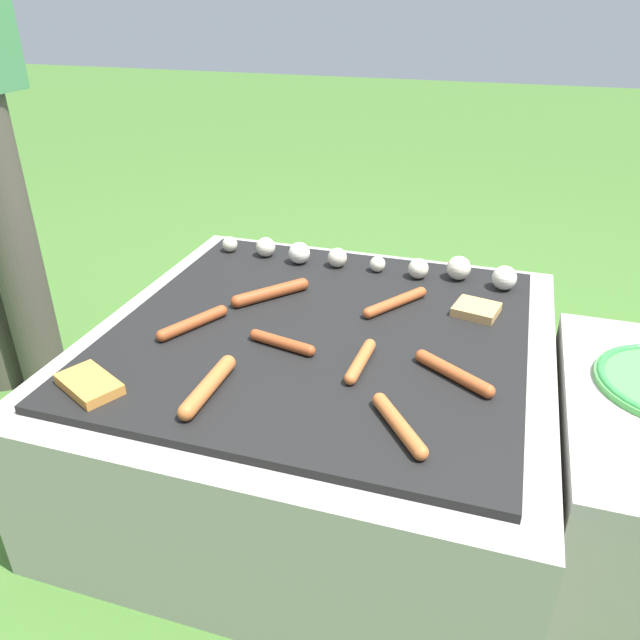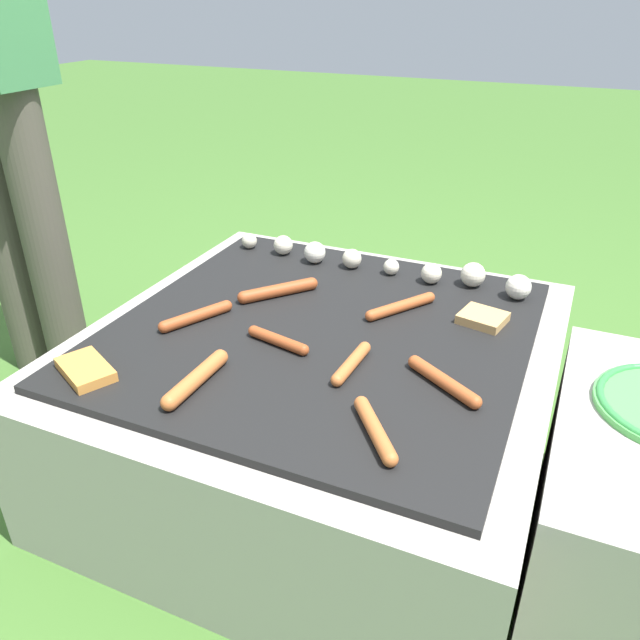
% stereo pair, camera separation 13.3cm
% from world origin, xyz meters
% --- Properties ---
extents(ground_plane, '(14.00, 14.00, 0.00)m').
position_xyz_m(ground_plane, '(0.00, 0.00, 0.00)').
color(ground_plane, '#3D6628').
extents(grill, '(0.98, 0.98, 0.38)m').
position_xyz_m(grill, '(0.00, 0.00, 0.19)').
color(grill, '#9E998E').
rests_on(grill, ground_plane).
extents(sausage_back_left, '(0.15, 0.05, 0.02)m').
position_xyz_m(sausage_back_left, '(-0.05, -0.10, 0.39)').
color(sausage_back_left, '#93421E').
rests_on(sausage_back_left, grill).
extents(sausage_front_right, '(0.12, 0.17, 0.02)m').
position_xyz_m(sausage_front_right, '(0.14, 0.15, 0.39)').
color(sausage_front_right, '#A34C23').
rests_on(sausage_front_right, grill).
extents(sausage_front_center, '(0.16, 0.11, 0.03)m').
position_xyz_m(sausage_front_center, '(0.30, -0.11, 0.40)').
color(sausage_front_center, '#A34C23').
rests_on(sausage_front_center, grill).
extents(sausage_front_left, '(0.14, 0.16, 0.03)m').
position_xyz_m(sausage_front_left, '(-0.15, 0.10, 0.40)').
color(sausage_front_left, '#93421E').
rests_on(sausage_front_left, grill).
extents(sausage_back_right, '(0.03, 0.19, 0.03)m').
position_xyz_m(sausage_back_right, '(-0.12, -0.29, 0.40)').
color(sausage_back_right, '#B7602D').
rests_on(sausage_back_right, grill).
extents(sausage_mid_left, '(0.03, 0.15, 0.02)m').
position_xyz_m(sausage_mid_left, '(0.12, -0.12, 0.39)').
color(sausage_mid_left, '#B7602D').
rests_on(sausage_mid_left, grill).
extents(sausage_mid_right, '(0.10, 0.16, 0.03)m').
position_xyz_m(sausage_mid_right, '(-0.26, -0.08, 0.40)').
color(sausage_mid_right, '#93421E').
rests_on(sausage_mid_right, grill).
extents(sausage_back_center, '(0.12, 0.14, 0.03)m').
position_xyz_m(sausage_back_center, '(0.23, -0.30, 0.40)').
color(sausage_back_center, '#B7602D').
rests_on(sausage_back_center, grill).
extents(bread_slice_right, '(0.15, 0.12, 0.02)m').
position_xyz_m(bread_slice_right, '(-0.33, -0.34, 0.39)').
color(bread_slice_right, '#D18438').
rests_on(bread_slice_right, grill).
extents(bread_slice_center, '(0.11, 0.10, 0.02)m').
position_xyz_m(bread_slice_center, '(0.31, 0.17, 0.39)').
color(bread_slice_center, tan).
rests_on(bread_slice_center, grill).
extents(mushroom_row, '(0.78, 0.09, 0.06)m').
position_xyz_m(mushroom_row, '(0.05, 0.33, 0.41)').
color(mushroom_row, beige).
rests_on(mushroom_row, grill).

